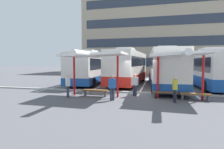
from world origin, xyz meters
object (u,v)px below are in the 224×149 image
at_px(bench_1, 165,93).
at_px(waiting_passenger_2, 135,84).
at_px(bench_2, 195,95).
at_px(coach_bus_2, 164,68).
at_px(bench_0, 95,91).
at_px(waiting_shelter_0, 94,56).
at_px(waiting_shelter_1, 181,55).
at_px(coach_bus_0, 92,68).
at_px(waiting_passenger_0, 175,88).
at_px(waiting_passenger_3, 68,84).
at_px(waiting_passenger_1, 112,86).
at_px(coach_bus_3, 204,69).
at_px(coach_bus_1, 128,68).

bearing_deg(bench_1, waiting_passenger_2, 171.00).
bearing_deg(bench_1, bench_2, -8.39).
bearing_deg(coach_bus_2, bench_0, -125.91).
relative_size(waiting_shelter_0, waiting_shelter_1, 1.06).
bearing_deg(coach_bus_0, bench_1, -43.46).
bearing_deg(waiting_passenger_0, waiting_passenger_3, -179.84).
xyz_separation_m(coach_bus_0, bench_0, (3.00, -7.66, -1.35)).
bearing_deg(waiting_shelter_0, waiting_passenger_1, -29.10).
distance_m(coach_bus_0, waiting_passenger_3, 8.61).
bearing_deg(coach_bus_2, waiting_shelter_1, -83.17).
distance_m(coach_bus_0, coach_bus_3, 11.67).
xyz_separation_m(coach_bus_1, waiting_passenger_2, (1.55, -7.08, -0.89)).
bearing_deg(waiting_passenger_0, waiting_shelter_0, 174.45).
relative_size(coach_bus_3, waiting_shelter_1, 2.59).
bearing_deg(coach_bus_2, waiting_passenger_2, -109.90).
relative_size(waiting_shelter_0, waiting_passenger_2, 3.16).
xyz_separation_m(bench_1, waiting_passenger_0, (0.52, -1.20, 0.55)).
relative_size(bench_0, waiting_passenger_3, 1.14).
height_order(bench_0, bench_2, same).
distance_m(bench_0, waiting_passenger_1, 1.92).
distance_m(coach_bus_0, waiting_shelter_0, 8.56).
bearing_deg(waiting_passenger_1, coach_bus_2, 66.82).
height_order(waiting_passenger_0, waiting_passenger_3, waiting_passenger_0).
bearing_deg(waiting_passenger_1, bench_1, 25.49).
bearing_deg(coach_bus_3, coach_bus_0, -179.28).
distance_m(waiting_shelter_0, bench_1, 5.31).
relative_size(waiting_shelter_1, waiting_passenger_1, 2.96).
xyz_separation_m(bench_2, waiting_passenger_1, (-4.98, -1.25, 0.54)).
bearing_deg(waiting_passenger_0, bench_2, 36.01).
relative_size(waiting_shelter_0, bench_1, 2.94).
xyz_separation_m(coach_bus_0, coach_bus_3, (11.67, 0.15, -0.02)).
bearing_deg(bench_2, bench_0, -178.71).
relative_size(coach_bus_1, waiting_passenger_2, 6.79).
relative_size(coach_bus_3, waiting_passenger_1, 7.67).
bearing_deg(bench_1, coach_bus_3, 61.52).
bearing_deg(coach_bus_1, waiting_passenger_1, -87.59).
bearing_deg(coach_bus_3, waiting_passenger_3, -140.22).
bearing_deg(waiting_passenger_0, bench_1, 113.51).
relative_size(waiting_shelter_0, waiting_passenger_3, 3.14).
bearing_deg(coach_bus_0, coach_bus_2, -7.89).
height_order(coach_bus_2, bench_1, coach_bus_2).
relative_size(waiting_shelter_0, waiting_passenger_1, 3.14).
height_order(bench_0, waiting_passenger_3, waiting_passenger_3).
xyz_separation_m(bench_2, waiting_passenger_3, (-8.13, -0.95, 0.54)).
relative_size(bench_1, waiting_passenger_2, 1.07).
xyz_separation_m(coach_bus_0, waiting_passenger_0, (8.17, -8.45, -0.81)).
height_order(coach_bus_2, waiting_passenger_1, coach_bus_2).
xyz_separation_m(coach_bus_0, waiting_passenger_1, (4.48, -8.77, -0.81)).
bearing_deg(waiting_passenger_2, waiting_passenger_0, -30.94).
bearing_deg(coach_bus_0, waiting_shelter_1, -41.70).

